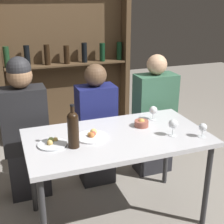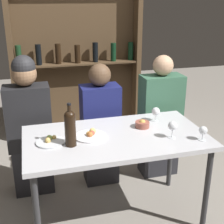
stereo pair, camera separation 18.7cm
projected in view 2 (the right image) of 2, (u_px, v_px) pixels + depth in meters
The scene contains 13 objects.
ground_plane at pixel (116, 216), 2.62m from camera, with size 10.00×10.00×0.00m, color gray.
dining_table at pixel (116, 143), 2.38m from camera, with size 1.37×0.75×0.75m.
wine_rack_wall at pixel (76, 48), 3.82m from camera, with size 1.60×0.21×2.23m.
wine_bottle at pixel (70, 127), 2.15m from camera, with size 0.08×0.08×0.31m.
wine_glass_0 at pixel (156, 112), 2.60m from camera, with size 0.07×0.07×0.12m.
wine_glass_1 at pixel (203, 131), 2.26m from camera, with size 0.06×0.06×0.11m.
wine_glass_2 at pixel (173, 126), 2.29m from camera, with size 0.07×0.07×0.13m.
food_plate_0 at pixel (50, 141), 2.24m from camera, with size 0.21×0.21×0.05m.
food_plate_1 at pixel (91, 135), 2.34m from camera, with size 0.24×0.24×0.05m.
snack_bowl at pixel (142, 124), 2.49m from camera, with size 0.11×0.11×0.07m.
seated_person_left at pixel (30, 129), 2.77m from camera, with size 0.39×0.22×1.29m.
seated_person_center at pixel (100, 128), 2.95m from camera, with size 0.35×0.22×1.18m.
seated_person_right at pixel (160, 121), 3.09m from camera, with size 0.40×0.22×1.23m.
Camera 2 is at (-0.59, -2.06, 1.75)m, focal length 50.00 mm.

